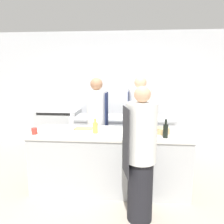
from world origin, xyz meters
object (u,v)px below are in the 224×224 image
object	(u,v)px
bottle_vinegar	(95,127)
bowl_prep_small	(134,131)
chef_at_prep_near	(141,156)
chef_at_stove	(97,125)
bowl_mixing_large	(162,131)
oven_range	(59,129)
bottle_olive_oil	(71,123)
bottle_wine	(166,130)
cup	(34,131)
chef_at_pass_far	(139,127)

from	to	relation	value
bottle_vinegar	bowl_prep_small	size ratio (longest dim) A/B	0.90
chef_at_prep_near	chef_at_stove	xyz separation A→B (m)	(-0.74, 1.39, 0.04)
bowl_prep_small	bowl_mixing_large	bearing A→B (deg)	9.04
oven_range	bowl_prep_small	distance (m)	2.59
chef_at_prep_near	bottle_olive_oil	distance (m)	1.31
bottle_vinegar	bottle_wine	distance (m)	1.03
chef_at_stove	bottle_wine	xyz separation A→B (m)	(1.10, -0.88, 0.15)
chef_at_prep_near	bowl_mixing_large	xyz separation A→B (m)	(0.35, 0.73, 0.13)
chef_at_prep_near	bowl_prep_small	bearing A→B (deg)	-5.99
oven_range	chef_at_prep_near	size ratio (longest dim) A/B	0.57
bowl_mixing_large	bowl_prep_small	bearing A→B (deg)	-170.96
bottle_vinegar	cup	world-z (taller)	bottle_vinegar
bottle_wine	bowl_mixing_large	world-z (taller)	bottle_wine
oven_range	bottle_vinegar	bearing A→B (deg)	-57.11
chef_at_stove	bottle_olive_oil	world-z (taller)	chef_at_stove
bowl_mixing_large	bowl_prep_small	xyz separation A→B (m)	(-0.43, -0.07, 0.00)
bowl_prep_small	oven_range	bearing A→B (deg)	133.93
bottle_vinegar	bowl_mixing_large	bearing A→B (deg)	3.78
chef_at_stove	bottle_vinegar	world-z (taller)	chef_at_stove
cup	chef_at_stove	bearing A→B (deg)	46.81
bottle_olive_oil	cup	world-z (taller)	bottle_olive_oil
chef_at_prep_near	oven_range	bearing A→B (deg)	23.91
oven_range	chef_at_stove	bearing A→B (deg)	-45.19
oven_range	bottle_wine	xyz separation A→B (m)	(2.21, -1.99, 0.55)
bottle_wine	cup	size ratio (longest dim) A/B	2.82
bottle_wine	bowl_prep_small	size ratio (longest dim) A/B	1.07
chef_at_pass_far	bowl_prep_small	world-z (taller)	chef_at_pass_far
chef_at_stove	bowl_prep_small	distance (m)	0.99
chef_at_stove	bottle_vinegar	xyz separation A→B (m)	(0.08, -0.72, 0.14)
chef_at_prep_near	bowl_mixing_large	bearing A→B (deg)	-38.40
bowl_prep_small	cup	distance (m)	1.48
bottle_olive_oil	chef_at_pass_far	bearing A→B (deg)	25.47
oven_range	chef_at_prep_near	bearing A→B (deg)	-53.57
chef_at_pass_far	bottle_olive_oil	size ratio (longest dim) A/B	5.79
oven_range	bottle_wine	size ratio (longest dim) A/B	3.64
bottle_olive_oil	bottle_wine	world-z (taller)	bottle_olive_oil
chef_at_prep_near	chef_at_stove	size ratio (longest dim) A/B	0.96
bowl_mixing_large	bottle_wine	bearing A→B (deg)	-87.07
chef_at_pass_far	chef_at_stove	bearing A→B (deg)	82.60
bowl_prep_small	cup	world-z (taller)	cup
chef_at_prep_near	bottle_wine	distance (m)	0.65
bottle_olive_oil	bowl_prep_small	bearing A→B (deg)	-5.56
chef_at_prep_near	bottle_vinegar	size ratio (longest dim) A/B	7.53
bottle_olive_oil	bottle_wine	distance (m)	1.44
oven_range	bowl_mixing_large	size ratio (longest dim) A/B	4.37
bottle_olive_oil	bowl_prep_small	xyz separation A→B (m)	(0.97, -0.09, -0.08)
chef_at_prep_near	bottle_wine	size ratio (longest dim) A/B	6.33
chef_at_prep_near	cup	world-z (taller)	chef_at_prep_near
chef_at_stove	bowl_mixing_large	world-z (taller)	chef_at_stove
oven_range	cup	distance (m)	2.05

